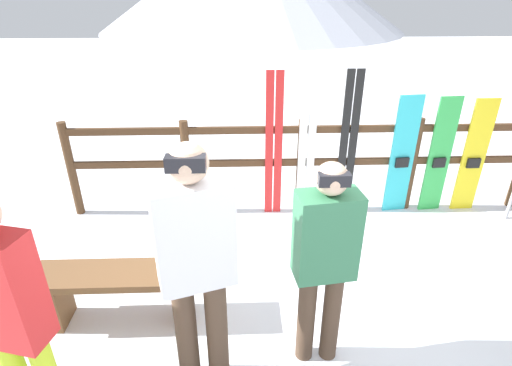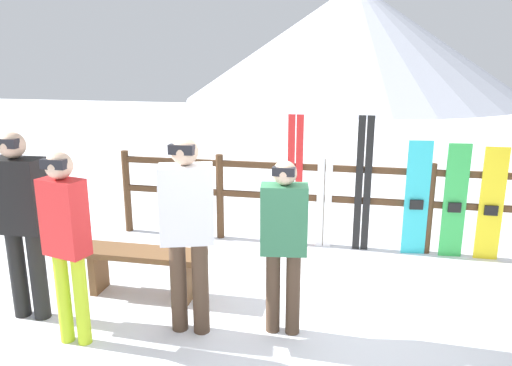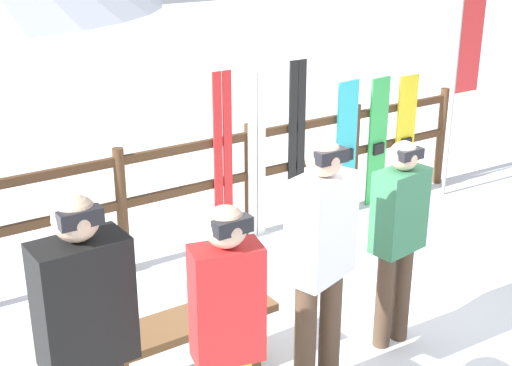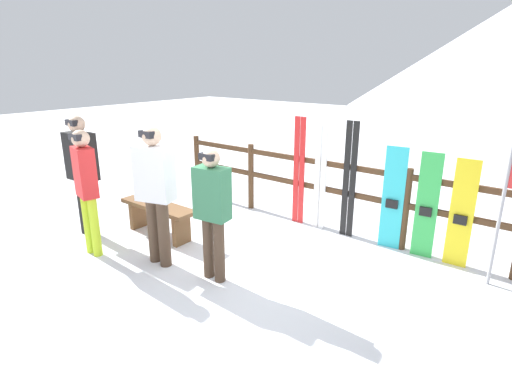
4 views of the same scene
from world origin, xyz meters
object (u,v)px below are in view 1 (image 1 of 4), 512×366
at_px(ski_pair_white, 307,148).
at_px(snowboard_green, 439,157).
at_px(ski_pair_black, 348,145).
at_px(snowboard_cyan, 402,156).
at_px(ski_pair_red, 274,147).
at_px(bench, 119,285).
at_px(snowboard_yellow, 474,157).
at_px(person_plaid_green, 325,255).
at_px(person_red, 9,311).
at_px(person_white, 196,258).

height_order(ski_pair_white, snowboard_green, ski_pair_white).
bearing_deg(ski_pair_black, snowboard_cyan, -0.30).
bearing_deg(ski_pair_red, ski_pair_black, 0.00).
bearing_deg(snowboard_cyan, ski_pair_white, 179.83).
height_order(bench, ski_pair_red, ski_pair_red).
bearing_deg(ski_pair_red, snowboard_yellow, -0.08).
relative_size(bench, snowboard_yellow, 0.95).
distance_m(snowboard_cyan, snowboard_yellow, 0.86).
distance_m(person_plaid_green, snowboard_green, 2.80).
relative_size(snowboard_cyan, snowboard_green, 1.01).
bearing_deg(person_red, snowboard_yellow, 33.99).
bearing_deg(snowboard_cyan, ski_pair_red, 179.87).
xyz_separation_m(bench, person_white, (0.71, -0.56, 0.67)).
relative_size(person_white, snowboard_cyan, 1.23).
relative_size(person_plaid_green, ski_pair_white, 0.95).
relative_size(person_plaid_green, snowboard_yellow, 1.14).
xyz_separation_m(person_plaid_green, snowboard_cyan, (1.34, 2.14, -0.21)).
xyz_separation_m(ski_pair_red, ski_pair_black, (0.86, 0.00, 0.00)).
distance_m(bench, snowboard_yellow, 4.13).
height_order(person_red, person_plaid_green, person_red).
distance_m(person_plaid_green, snowboard_cyan, 2.53).
relative_size(bench, snowboard_green, 0.93).
height_order(person_red, ski_pair_white, person_red).
distance_m(snowboard_cyan, snowboard_green, 0.45).
bearing_deg(ski_pair_black, ski_pair_white, 180.00).
bearing_deg(snowboard_yellow, person_plaid_green, -135.83).
bearing_deg(ski_pair_white, ski_pair_red, 180.00).
height_order(person_plaid_green, snowboard_green, person_plaid_green).
relative_size(ski_pair_white, ski_pair_black, 0.97).
bearing_deg(person_plaid_green, snowboard_yellow, 44.17).
xyz_separation_m(bench, person_red, (-0.22, -0.94, 0.65)).
xyz_separation_m(ski_pair_black, snowboard_green, (1.10, -0.00, -0.16)).
distance_m(person_white, snowboard_green, 3.49).
height_order(ski_pair_white, snowboard_yellow, ski_pair_white).
height_order(person_plaid_green, ski_pair_white, ski_pair_white).
xyz_separation_m(ski_pair_white, snowboard_green, (1.58, -0.00, -0.13)).
xyz_separation_m(person_plaid_green, ski_pair_black, (0.69, 2.14, -0.06)).
xyz_separation_m(bench, ski_pair_red, (1.36, 1.73, 0.50)).
relative_size(bench, ski_pair_white, 0.79).
relative_size(person_red, snowboard_yellow, 1.21).
xyz_separation_m(person_white, snowboard_cyan, (2.17, 2.28, -0.32)).
height_order(person_red, ski_pair_red, ski_pair_red).
bearing_deg(bench, snowboard_yellow, 24.76).
relative_size(person_white, snowboard_yellow, 1.27).
bearing_deg(snowboard_cyan, ski_pair_black, 179.70).
height_order(person_white, ski_pair_white, person_white).
xyz_separation_m(person_white, ski_pair_white, (1.03, 2.29, -0.20)).
relative_size(ski_pair_black, snowboard_cyan, 1.20).
bearing_deg(person_plaid_green, ski_pair_black, 72.21).
distance_m(person_plaid_green, ski_pair_red, 2.15).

